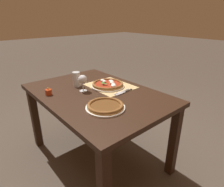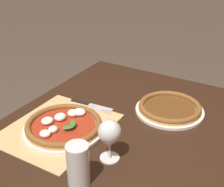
% 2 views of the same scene
% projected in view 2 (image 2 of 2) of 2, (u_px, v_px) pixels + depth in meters
% --- Properties ---
extents(dining_table, '(1.34, 0.91, 0.74)m').
position_uv_depth(dining_table, '(107.00, 158.00, 1.25)').
color(dining_table, black).
rests_on(dining_table, ground).
extents(paper_placemat, '(0.44, 0.37, 0.00)m').
position_uv_depth(paper_placemat, '(58.00, 128.00, 1.26)').
color(paper_placemat, tan).
rests_on(paper_placemat, dining_table).
extents(pizza_near, '(0.33, 0.33, 0.05)m').
position_uv_depth(pizza_near, '(64.00, 125.00, 1.24)').
color(pizza_near, white).
rests_on(pizza_near, paper_placemat).
extents(pizza_far, '(0.30, 0.30, 0.04)m').
position_uv_depth(pizza_far, '(170.00, 108.00, 1.37)').
color(pizza_far, white).
rests_on(pizza_far, dining_table).
extents(wine_glass, '(0.08, 0.08, 0.16)m').
position_uv_depth(wine_glass, '(110.00, 134.00, 1.05)').
color(wine_glass, silver).
rests_on(wine_glass, dining_table).
extents(pint_glass, '(0.07, 0.07, 0.15)m').
position_uv_depth(pint_glass, '(78.00, 166.00, 0.96)').
color(pint_glass, silver).
rests_on(pint_glass, dining_table).
extents(fork, '(0.04, 0.20, 0.00)m').
position_uv_depth(fork, '(91.00, 108.00, 1.40)').
color(fork, '#B7B7BC').
rests_on(fork, paper_placemat).
extents(knife, '(0.03, 0.22, 0.01)m').
position_uv_depth(knife, '(92.00, 105.00, 1.42)').
color(knife, black).
rests_on(knife, paper_placemat).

